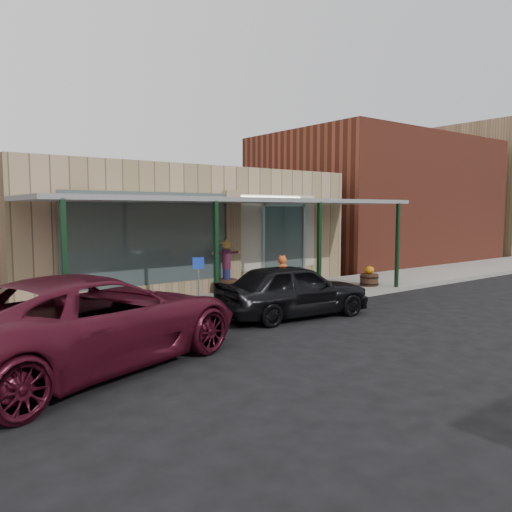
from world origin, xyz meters
TOP-DOWN VIEW (x-y plane):
  - ground at (0.00, 0.00)m, footprint 120.00×120.00m
  - sidewalk at (0.00, 3.60)m, footprint 40.00×3.20m
  - storefront at (-0.00, 8.16)m, footprint 12.00×6.25m
  - awning at (0.00, 3.56)m, footprint 12.00×3.00m
  - block_buildings_near at (2.01, 9.20)m, footprint 61.00×8.00m
  - barrel_scarecrow at (0.17, 4.62)m, footprint 1.05×0.75m
  - barrel_pumpkin at (4.97, 2.89)m, footprint 0.67×0.67m
  - handicap_sign at (-2.10, 2.52)m, footprint 0.29×0.11m
  - parked_sedan at (-0.02, 1.24)m, footprint 4.32×2.16m
  - car_maroon at (-5.61, 0.32)m, footprint 6.52×4.48m

SIDE VIEW (x-z plane):
  - ground at x=0.00m, z-range 0.00..0.00m
  - sidewalk at x=0.00m, z-range 0.00..0.15m
  - barrel_pumpkin at x=4.97m, z-range 0.04..0.78m
  - parked_sedan at x=-0.02m, z-range -0.07..1.49m
  - barrel_scarecrow at x=0.17m, z-range -0.13..1.60m
  - car_maroon at x=-5.61m, z-range 0.00..1.66m
  - handicap_sign at x=-2.10m, z-range 0.36..1.79m
  - storefront at x=0.00m, z-range -0.01..4.19m
  - awning at x=0.00m, z-range 1.49..4.53m
  - block_buildings_near at x=2.01m, z-range -0.23..7.77m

